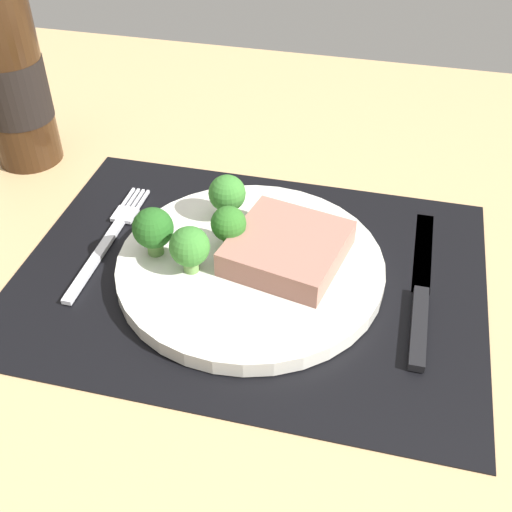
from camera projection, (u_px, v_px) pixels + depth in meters
The scene contains 11 objects.
ground_plane at pixel (251, 286), 64.50cm from camera, with size 140.00×110.00×3.00cm, color tan.
placemat at pixel (251, 274), 63.42cm from camera, with size 45.77×34.36×0.30cm, color black.
plate at pixel (250, 267), 62.81cm from camera, with size 26.31×26.31×1.60cm, color silver.
steak at pixel (287, 248), 61.70cm from camera, with size 10.39×10.60×2.64cm, color #9E6B5B.
broccoli_front_edge at pixel (227, 195), 65.69cm from camera, with size 3.89×3.89×5.09cm.
broccoli_back_left at pixel (153, 229), 61.31cm from camera, with size 4.03×4.03×5.11cm.
broccoli_center at pixel (190, 247), 59.45cm from camera, with size 3.87×3.87×4.85cm.
broccoli_near_steak at pixel (228, 225), 61.82cm from camera, with size 3.50×3.50×4.85cm.
fork at pixel (109, 239), 67.04cm from camera, with size 2.40×19.20×0.50cm.
knife at pixel (421, 294), 60.55cm from camera, with size 1.80×23.00×0.80cm.
wine_bottle at pixel (10, 76), 73.24cm from camera, with size 7.97×7.97×30.66cm.
Camera 1 is at (11.63, -45.65, 42.65)cm, focal length 44.65 mm.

